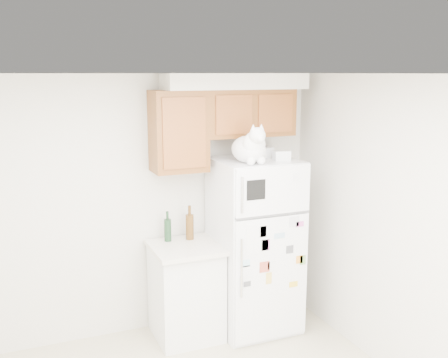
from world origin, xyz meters
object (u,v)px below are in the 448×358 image
cat (251,148)px  storage_box_front (282,155)px  refrigerator (255,245)px  storage_box_back (263,153)px  bottle_green (168,226)px  base_counter (186,291)px  bottle_amber (190,222)px

cat → storage_box_front: (0.33, 0.02, -0.09)m
refrigerator → storage_box_back: 0.91m
cat → bottle_green: bearing=149.4°
refrigerator → base_counter: size_ratio=1.85×
storage_box_back → bottle_amber: (-0.69, 0.17, -0.66)m
base_counter → storage_box_back: bearing=-1.1°
cat → storage_box_front: cat is taller
base_counter → storage_box_front: (0.89, -0.20, 1.28)m
refrigerator → bottle_amber: 0.68m
refrigerator → storage_box_back: (0.10, 0.06, 0.90)m
storage_box_front → base_counter: bearing=176.0°
bottle_amber → base_counter: bearing=-122.8°
base_counter → storage_box_front: 1.58m
refrigerator → storage_box_front: size_ratio=11.33×
storage_box_back → base_counter: bearing=166.2°
refrigerator → bottle_green: bearing=162.6°
base_counter → cat: 1.50m
refrigerator → cat: size_ratio=3.21×
base_counter → bottle_green: 0.64m
refrigerator → bottle_amber: (-0.59, 0.23, 0.24)m
refrigerator → storage_box_front: bearing=-32.0°
cat → base_counter: bearing=158.4°
base_counter → bottle_amber: bearing=57.2°
bottle_green → refrigerator: bearing=-17.4°
storage_box_front → bottle_green: storage_box_front is taller
cat → bottle_green: (-0.68, 0.40, -0.77)m
storage_box_back → storage_box_front: size_ratio=1.20×
base_counter → bottle_green: size_ratio=3.14×
bottle_amber → storage_box_back: bearing=-13.5°
cat → storage_box_back: 0.32m
storage_box_front → bottle_amber: (-0.80, 0.35, -0.66)m
storage_box_front → bottle_amber: size_ratio=0.45×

